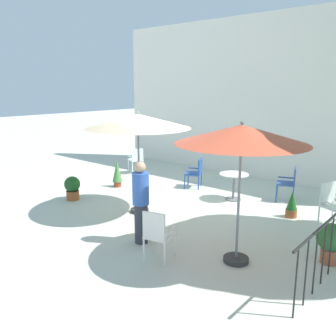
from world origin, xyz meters
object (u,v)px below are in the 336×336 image
Objects in this scene: potted_plant_1 at (292,205)px; standing_person at (141,202)px; patio_chair_1 at (289,182)px; potted_plant_0 at (72,187)px; patio_chair_0 at (196,171)px; potted_plant_2 at (331,240)px; patio_umbrella_0 at (242,136)px; potted_plant_3 at (117,173)px; patio_chair_2 at (332,202)px; patio_chair_4 at (157,233)px; patio_chair_3 at (136,158)px; cafe_table_0 at (234,182)px; patio_umbrella_1 at (138,122)px.

standing_person is (-1.69, -3.26, 0.53)m from potted_plant_1.
patio_chair_1 is 1.44× the size of potted_plant_0.
patio_chair_0 is 1.24× the size of potted_plant_2.
patio_umbrella_0 is 5.79m from potted_plant_3.
potted_plant_0 is (-5.86, -2.53, -0.19)m from patio_chair_2.
standing_person is (-0.74, 0.35, 0.31)m from patio_chair_4.
potted_plant_0 is at bearing 176.98° from patio_umbrella_0.
patio_chair_4 is at bearing -15.39° from potted_plant_0.
potted_plant_3 is at bearing 144.39° from standing_person.
patio_chair_3 reaches higher than potted_plant_2.
patio_umbrella_0 reaches higher than cafe_table_0.
patio_chair_2 is 1.16× the size of potted_plant_3.
patio_chair_3 is at bearing 173.60° from cafe_table_0.
patio_umbrella_0 is 2.59× the size of patio_chair_2.
potted_plant_1 is (3.18, -0.61, -0.20)m from patio_chair_0.
patio_chair_1 reaches higher than potted_plant_0.
cafe_table_0 is at bearing 120.96° from patio_umbrella_0.
patio_chair_2 is 1.32× the size of potted_plant_2.
patio_chair_2 is (1.40, -1.08, 0.00)m from patio_chair_1.
patio_chair_2 is at bearing -8.12° from patio_chair_0.
potted_plant_2 is at bearing -74.32° from patio_chair_2.
patio_chair_2 is at bearing 28.44° from patio_umbrella_1.
patio_chair_2 is at bearing 8.56° from potted_plant_3.
patio_umbrella_0 reaches higher than standing_person.
patio_chair_2 reaches higher than potted_plant_1.
patio_chair_4 is 4.21m from potted_plant_0.
patio_chair_1 reaches higher than potted_plant_2.
standing_person is at bearing -127.77° from patio_chair_2.
patio_umbrella_1 is 2.66× the size of patio_chair_4.
standing_person is (-2.55, -3.29, 0.29)m from patio_chair_2.
patio_umbrella_0 is 2.17m from patio_chair_4.
patio_chair_4 is (4.88, -4.36, -0.01)m from patio_chair_3.
patio_chair_4 reaches higher than patio_chair_3.
patio_chair_0 is at bearing 152.36° from potted_plant_2.
patio_umbrella_0 is at bearing -87.42° from potted_plant_1.
patio_umbrella_0 is 3.94m from cafe_table_0.
patio_umbrella_1 is 2.22m from standing_person.
patio_chair_0 is at bearing 117.82° from patio_chair_4.
patio_chair_1 is (2.64, 0.50, 0.03)m from patio_chair_0.
patio_umbrella_0 is at bearing -45.65° from patio_chair_0.
standing_person is (-1.15, -4.37, 0.29)m from patio_chair_1.
potted_plant_2 is (2.32, 1.84, -0.11)m from patio_chair_4.
patio_chair_0 is 3.24m from potted_plant_1.
patio_umbrella_0 is 5.02m from patio_chair_0.
patio_chair_1 is 0.98× the size of patio_chair_2.
potted_plant_3 is 4.15m from standing_person.
patio_umbrella_0 is at bearing 38.21° from patio_chair_4.
patio_umbrella_0 is 1.51× the size of standing_person.
patio_chair_0 is (-0.23, 2.64, -1.68)m from patio_umbrella_1.
patio_chair_0 is 5.14m from potted_plant_2.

